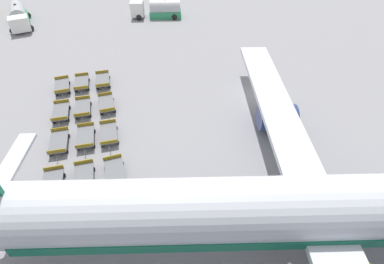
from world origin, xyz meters
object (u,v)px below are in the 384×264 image
airplane (342,209)px  baggage_dolly_row_mid_b_col_d (115,172)px  baggage_dolly_row_mid_a_col_d (84,178)px  baggage_dolly_row_mid_b_col_b (107,104)px  baggage_dolly_row_mid_a_col_a (82,83)px  baggage_dolly_row_mid_a_col_c (85,137)px  baggage_dolly_row_near_col_b (61,112)px  baggage_dolly_row_mid_a_col_b (83,108)px  baggage_dolly_row_near_col_d (52,184)px  fuel_tanker_secondary (19,17)px  baggage_dolly_row_mid_b_col_c (109,134)px  baggage_dolly_row_near_col_a (62,86)px  baggage_dolly_row_mid_b_col_a (103,80)px  fuel_tanker_primary (159,9)px  baggage_dolly_row_near_col_c (59,142)px

airplane → baggage_dolly_row_mid_b_col_d: (-7.35, -14.08, -3.13)m
baggage_dolly_row_mid_a_col_d → baggage_dolly_row_mid_b_col_b: (-9.83, 0.83, 0.00)m
baggage_dolly_row_mid_a_col_a → baggage_dolly_row_mid_a_col_c: same height
airplane → baggage_dolly_row_near_col_b: airplane is taller
baggage_dolly_row_mid_a_col_c → baggage_dolly_row_mid_b_col_d: size_ratio=1.00×
baggage_dolly_row_mid_a_col_a → baggage_dolly_row_mid_b_col_d: (13.97, 4.74, 0.00)m
baggage_dolly_row_mid_a_col_a → baggage_dolly_row_mid_a_col_b: bearing=9.8°
baggage_dolly_row_near_col_d → baggage_dolly_row_mid_a_col_c: bearing=162.0°
baggage_dolly_row_mid_a_col_b → baggage_dolly_row_mid_b_col_d: size_ratio=1.00×
fuel_tanker_secondary → airplane: bearing=37.2°
baggage_dolly_row_near_col_b → baggage_dolly_row_mid_b_col_c: 6.36m
baggage_dolly_row_near_col_b → baggage_dolly_row_mid_b_col_c: same height
baggage_dolly_row_near_col_a → baggage_dolly_row_mid_b_col_a: size_ratio=1.00×
baggage_dolly_row_near_col_d → baggage_dolly_row_mid_b_col_d: (-0.68, 4.68, 0.00)m
fuel_tanker_primary → fuel_tanker_secondary: fuel_tanker_primary is taller
fuel_tanker_secondary → baggage_dolly_row_mid_b_col_c: (29.14, 16.34, -0.74)m
baggage_dolly_row_mid_b_col_d → fuel_tanker_secondary: bearing=-153.0°
fuel_tanker_secondary → baggage_dolly_row_mid_b_col_b: size_ratio=2.31×
baggage_dolly_row_mid_b_col_b → fuel_tanker_secondary: bearing=-147.2°
fuel_tanker_primary → baggage_dolly_row_mid_a_col_b: size_ratio=2.20×
baggage_dolly_row_mid_a_col_a → baggage_dolly_row_mid_a_col_c: bearing=10.7°
baggage_dolly_row_mid_b_col_a → baggage_dolly_row_mid_a_col_a: bearing=-83.1°
airplane → baggage_dolly_row_mid_a_col_d: bearing=-113.2°
fuel_tanker_primary → baggage_dolly_row_near_col_c: size_ratio=2.21×
baggage_dolly_row_near_col_a → baggage_dolly_row_mid_a_col_c: same height
baggage_dolly_row_near_col_a → baggage_dolly_row_mid_b_col_d: (13.55, 6.79, 0.00)m
fuel_tanker_primary → baggage_dolly_row_mid_b_col_c: size_ratio=2.20×
baggage_dolly_row_near_col_a → airplane: bearing=45.0°
baggage_dolly_row_near_col_d → baggage_dolly_row_mid_a_col_c: size_ratio=1.00×
baggage_dolly_row_mid_a_col_d → baggage_dolly_row_mid_b_col_c: size_ratio=1.00×
fuel_tanker_secondary → baggage_dolly_row_near_col_c: bearing=22.1°
baggage_dolly_row_near_col_c → baggage_dolly_row_mid_b_col_c: (-0.62, 4.29, 0.00)m
baggage_dolly_row_mid_a_col_d → baggage_dolly_row_mid_b_col_d: (-0.30, 2.40, 0.00)m
airplane → baggage_dolly_row_mid_a_col_c: bearing=-125.0°
baggage_dolly_row_mid_a_col_a → baggage_dolly_row_mid_b_col_c: 9.96m
baggage_dolly_row_near_col_c → baggage_dolly_row_mid_b_col_d: same height
baggage_dolly_row_near_col_b → baggage_dolly_row_near_col_a: bearing=-170.2°
airplane → baggage_dolly_row_near_col_b: size_ratio=12.36×
baggage_dolly_row_mid_a_col_b → baggage_dolly_row_mid_b_col_a: 5.36m
fuel_tanker_primary → baggage_dolly_row_near_col_a: size_ratio=2.20×
fuel_tanker_secondary → baggage_dolly_row_mid_a_col_a: (19.94, 12.53, -0.74)m
fuel_tanker_secondary → baggage_dolly_row_mid_b_col_c: 33.42m
fuel_tanker_secondary → baggage_dolly_row_mid_a_col_a: size_ratio=2.32×
airplane → baggage_dolly_row_mid_b_col_a: bearing=-142.6°
baggage_dolly_row_near_col_c → baggage_dolly_row_mid_b_col_b: size_ratio=1.00×
fuel_tanker_secondary → baggage_dolly_row_near_col_c: 32.12m
baggage_dolly_row_mid_a_col_b → baggage_dolly_row_mid_a_col_c: bearing=11.6°
fuel_tanker_primary → baggage_dolly_row_near_col_c: fuel_tanker_primary is taller
baggage_dolly_row_mid_a_col_c → baggage_dolly_row_mid_b_col_b: 5.15m
baggage_dolly_row_near_col_c → baggage_dolly_row_mid_b_col_c: 4.33m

